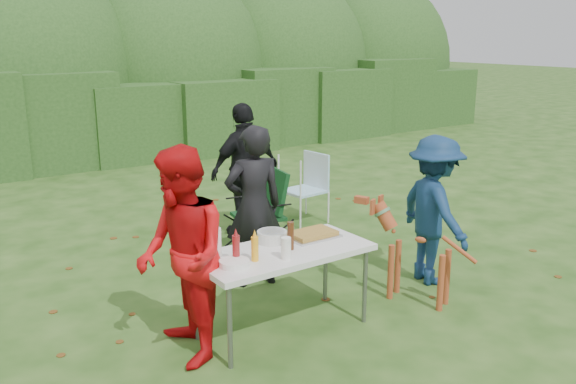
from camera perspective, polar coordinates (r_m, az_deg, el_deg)
ground at (r=5.31m, az=2.42°, el=-13.42°), size 80.00×80.00×0.00m
hedge_row at (r=12.17m, az=-21.02°, el=5.95°), size 22.00×1.40×1.70m
shrub_backdrop at (r=13.65m, az=-23.00°, el=9.79°), size 20.00×2.60×3.20m
folding_table at (r=5.14m, az=-0.47°, el=-5.98°), size 1.50×0.70×0.74m
person_cook at (r=6.08m, az=-3.22°, el=-1.36°), size 0.67×0.51×1.64m
person_red_jacket at (r=4.73m, az=-9.92°, el=-5.98°), size 0.78×0.93×1.70m
person_black_puffy at (r=7.62m, az=-4.02°, el=2.07°), size 1.01×0.49×1.68m
child at (r=6.33m, az=13.52°, el=-1.67°), size 0.77×1.08×1.52m
dog at (r=5.91m, az=12.22°, el=-5.76°), size 0.75×1.07×0.94m
camping_chair at (r=7.10m, az=-2.81°, el=-1.81°), size 0.70×0.70×0.97m
lawn_chair at (r=8.22m, az=1.45°, el=0.38°), size 0.60×0.60×0.93m
food_tray at (r=5.42m, az=2.30°, el=-4.16°), size 0.45×0.30×0.02m
focaccia_bread at (r=5.42m, az=2.30°, el=-3.88°), size 0.40×0.26×0.04m
mustard_bottle at (r=4.86m, az=-3.12°, el=-5.33°), size 0.06×0.06×0.20m
ketchup_bottle at (r=4.84m, az=-4.88°, el=-5.31°), size 0.06×0.06×0.22m
beer_bottle at (r=5.09m, az=0.25°, el=-4.12°), size 0.06×0.06×0.24m
paper_towel_roll at (r=4.91m, az=-6.95°, el=-4.85°), size 0.12×0.12×0.26m
cup_stack at (r=4.89m, az=-0.18°, el=-5.28°), size 0.08×0.08×0.18m
pasta_bowl at (r=5.29m, az=-1.51°, el=-4.20°), size 0.26×0.26×0.10m
plate_stack at (r=4.78m, az=-5.04°, el=-6.66°), size 0.24×0.24×0.05m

